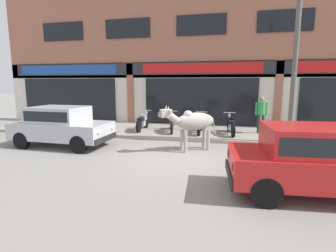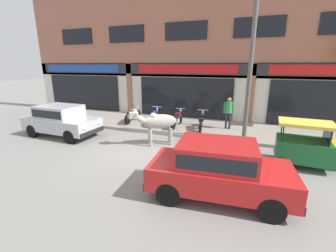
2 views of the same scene
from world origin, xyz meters
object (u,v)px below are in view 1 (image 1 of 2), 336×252
Objects in this scene: car_1 at (61,124)px; motorcycle_0 at (143,122)px; car_0 at (316,157)px; cow at (193,122)px; pedestrian at (261,111)px; utility_pole at (295,63)px; motorcycle_1 at (172,123)px; motorcycle_2 at (200,124)px; motorcycle_3 at (231,125)px.

car_1 is 2.02× the size of motorcycle_0.
car_0 is at bearing -45.16° from motorcycle_0.
cow is 0.51× the size of car_1.
utility_pole is at bearing -60.58° from pedestrian.
motorcycle_0 is (2.09, 3.12, -0.29)m from car_1.
car_0 is at bearing -52.94° from motorcycle_1.
motorcycle_2 is at bearing 117.95° from car_0.
pedestrian is (2.57, 0.51, 0.60)m from motorcycle_2.
pedestrian reaches higher than motorcycle_1.
cow is 1.04× the size of motorcycle_1.
car_0 and car_1 have the same top height.
utility_pole is (4.72, -1.06, 2.50)m from motorcycle_1.
car_1 is 3.77m from motorcycle_0.
car_0 reaches higher than motorcycle_0.
motorcycle_3 is at bearing 63.64° from cow.
utility_pole reaches higher than car_1.
cow is at bearing 134.37° from car_0.
motorcycle_1 is (1.39, -0.04, 0.00)m from motorcycle_0.
cow reaches higher than motorcycle_1.
motorcycle_0 and motorcycle_3 have the same top height.
car_0 is (2.96, -3.03, -0.19)m from cow.
car_1 is at bearing -174.70° from cow.
utility_pole reaches higher than pedestrian.
cow reaches higher than motorcycle_0.
cow reaches higher than motorcycle_3.
motorcycle_2 is (4.78, 3.04, -0.29)m from car_1.
motorcycle_3 is (4.00, -0.06, 0.00)m from motorcycle_0.
motorcycle_1 is at bearing -1.69° from motorcycle_0.
car_0 is 5.13m from utility_pole.
motorcycle_3 is at bearing 153.90° from utility_pole.
car_1 is 2.02× the size of motorcycle_2.
pedestrian reaches higher than motorcycle_2.
motorcycle_3 is at bearing -0.86° from motorcycle_0.
motorcycle_2 is 1.00× the size of motorcycle_3.
motorcycle_0 is 6.70m from utility_pole.
car_1 reaches higher than motorcycle_2.
car_0 is 5.89m from motorcycle_3.
utility_pole is at bearing -10.17° from motorcycle_0.
motorcycle_0 and motorcycle_2 have the same top height.
motorcycle_0 and motorcycle_1 have the same top height.
motorcycle_0 is at bearing 134.84° from car_0.
car_1 reaches higher than motorcycle_1.
cow is 4.82m from car_1.
car_1 is at bearing -147.52° from motorcycle_2.
motorcycle_2 is at bearing -1.54° from motorcycle_1.
motorcycle_2 is at bearing -168.68° from pedestrian.
car_0 is 1.02× the size of car_1.
motorcycle_2 is (-2.98, 5.62, -0.29)m from car_0.
cow is 2.95m from motorcycle_3.
cow is at bearing 5.30° from car_1.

